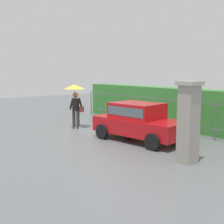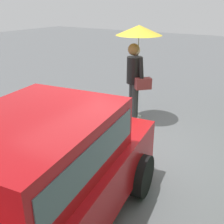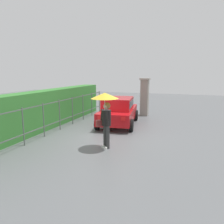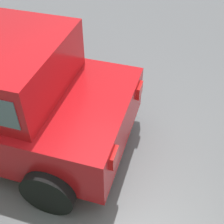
{
  "view_description": "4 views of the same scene",
  "coord_description": "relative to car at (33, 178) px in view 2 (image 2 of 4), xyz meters",
  "views": [
    {
      "loc": [
        10.3,
        -7.58,
        2.69
      ],
      "look_at": [
        0.42,
        0.04,
        0.97
      ],
      "focal_mm": 47.2,
      "sensor_mm": 36.0,
      "label": 1
    },
    {
      "loc": [
        3.5,
        2.17,
        2.53
      ],
      "look_at": [
        0.14,
        0.03,
        0.9
      ],
      "focal_mm": 43.13,
      "sensor_mm": 36.0,
      "label": 2
    },
    {
      "loc": [
        -9.05,
        -3.36,
        2.82
      ],
      "look_at": [
        0.38,
        -0.02,
        0.99
      ],
      "focal_mm": 35.26,
      "sensor_mm": 36.0,
      "label": 3
    },
    {
      "loc": [
        -0.68,
        2.17,
        3.02
      ],
      "look_at": [
        0.36,
        -0.09,
        0.76
      ],
      "focal_mm": 48.19,
      "sensor_mm": 36.0,
      "label": 4
    }
  ],
  "objects": [
    {
      "name": "ground_plane",
      "position": [
        -1.95,
        -0.18,
        -0.8
      ],
      "size": [
        40.0,
        40.0,
        0.0
      ],
      "primitive_type": "plane",
      "color": "slate"
    },
    {
      "name": "car",
      "position": [
        0.0,
        0.0,
        0.0
      ],
      "size": [
        3.91,
        2.27,
        1.48
      ],
      "rotation": [
        0.0,
        0.0,
        0.14
      ],
      "color": "#B71116",
      "rests_on": "ground"
    },
    {
      "name": "pedestrian",
      "position": [
        -3.67,
        -0.69,
        0.75
      ],
      "size": [
        0.99,
        0.99,
        2.09
      ],
      "rotation": [
        0.0,
        0.0,
        2.38
      ],
      "color": "#333333",
      "rests_on": "ground"
    }
  ]
}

